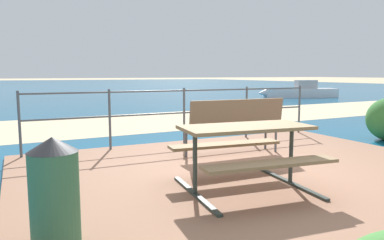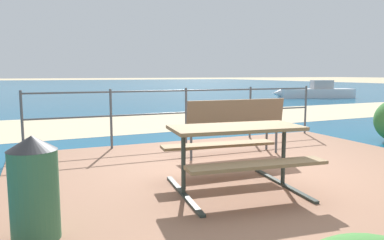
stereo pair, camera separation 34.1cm
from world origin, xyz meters
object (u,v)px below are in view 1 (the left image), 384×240
at_px(picnic_table, 246,142).
at_px(boat_near, 300,92).
at_px(park_bench, 235,121).
at_px(trash_bin, 54,190).

relative_size(picnic_table, boat_near, 0.34).
bearing_deg(park_bench, boat_near, -134.27).
relative_size(trash_bin, boat_near, 0.18).
distance_m(picnic_table, boat_near, 18.81).
bearing_deg(trash_bin, park_bench, 34.51).
bearing_deg(picnic_table, boat_near, 51.62).
bearing_deg(park_bench, trash_bin, 35.95).
height_order(park_bench, boat_near, boat_near).
distance_m(park_bench, boat_near, 17.04).
bearing_deg(picnic_table, park_bench, 66.91).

